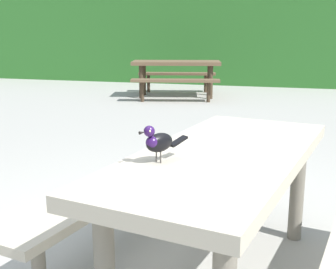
# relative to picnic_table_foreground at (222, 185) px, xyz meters

# --- Properties ---
(hedge_wall) EXTENTS (28.00, 1.89, 2.20)m
(hedge_wall) POSITION_rel_picnic_table_foreground_xyz_m (-0.25, 9.82, 0.54)
(hedge_wall) COLOR #2D6B28
(hedge_wall) RESTS_ON ground
(picnic_table_foreground) EXTENTS (1.98, 2.01, 0.74)m
(picnic_table_foreground) POSITION_rel_picnic_table_foreground_xyz_m (0.00, 0.00, 0.00)
(picnic_table_foreground) COLOR #B2A893
(picnic_table_foreground) RESTS_ON ground
(bird_grackle) EXTENTS (0.18, 0.25, 0.18)m
(bird_grackle) POSITION_rel_picnic_table_foreground_xyz_m (-0.27, -0.29, 0.29)
(bird_grackle) COLOR black
(bird_grackle) RESTS_ON picnic_table_foreground
(picnic_table_mid_right) EXTENTS (2.04, 2.02, 0.74)m
(picnic_table_mid_right) POSITION_rel_picnic_table_foreground_xyz_m (-1.98, 6.69, 0.00)
(picnic_table_mid_right) COLOR brown
(picnic_table_mid_right) RESTS_ON ground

